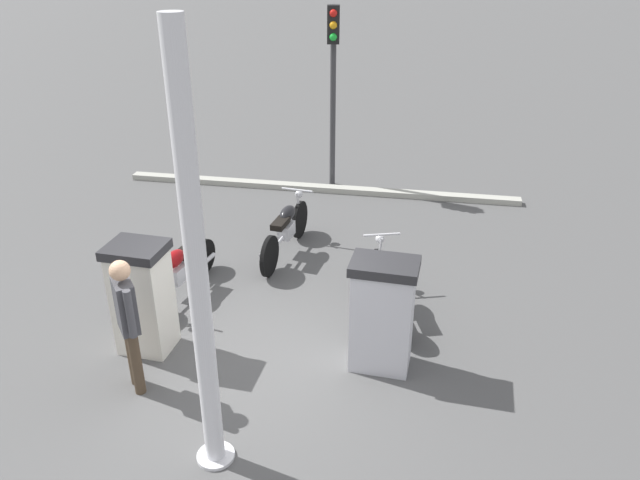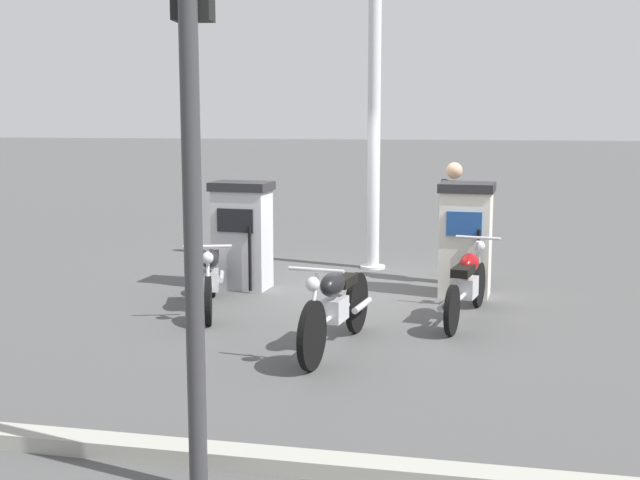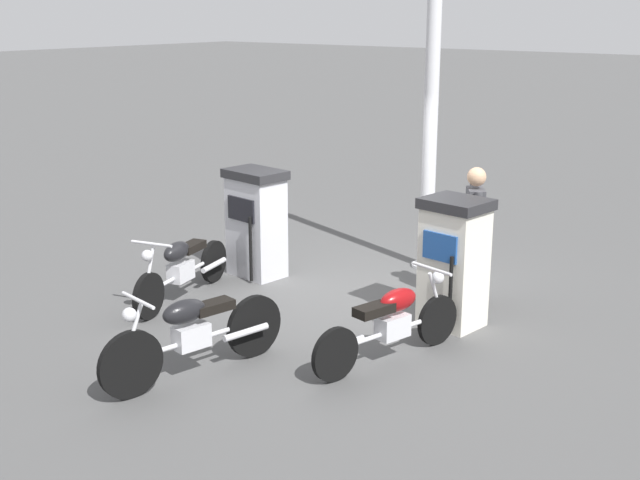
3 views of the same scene
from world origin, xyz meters
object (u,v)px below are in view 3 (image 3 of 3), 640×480
(fuel_pump_near, at_px, (256,222))
(attendant_person, at_px, (474,226))
(motorcycle_near_pump, at_px, (181,267))
(fuel_pump_far, at_px, (454,262))
(motorcycle_extra, at_px, (193,332))
(canopy_support_pole, at_px, (431,118))
(motorcycle_far_pump, at_px, (392,321))

(fuel_pump_near, bearing_deg, attendant_person, 105.64)
(motorcycle_near_pump, height_order, attendant_person, attendant_person)
(motorcycle_near_pump, bearing_deg, attendant_person, 126.00)
(motorcycle_near_pump, bearing_deg, fuel_pump_far, 113.19)
(motorcycle_extra, height_order, canopy_support_pole, canopy_support_pole)
(attendant_person, distance_m, canopy_support_pole, 1.95)
(fuel_pump_far, relative_size, motorcycle_far_pump, 0.76)
(fuel_pump_far, xyz_separation_m, canopy_support_pole, (-1.79, -1.41, 1.37))
(fuel_pump_near, bearing_deg, fuel_pump_far, 90.00)
(canopy_support_pole, bearing_deg, fuel_pump_far, 38.26)
(fuel_pump_far, xyz_separation_m, motorcycle_far_pump, (1.31, 0.00, -0.32))
(canopy_support_pole, bearing_deg, attendant_person, 51.67)
(fuel_pump_near, distance_m, motorcycle_far_pump, 3.36)
(fuel_pump_far, distance_m, attendant_person, 0.86)
(fuel_pump_near, bearing_deg, motorcycle_near_pump, -3.00)
(motorcycle_extra, bearing_deg, motorcycle_near_pump, -130.29)
(attendant_person, height_order, canopy_support_pole, canopy_support_pole)
(fuel_pump_far, height_order, motorcycle_near_pump, fuel_pump_far)
(fuel_pump_near, distance_m, motorcycle_extra, 3.34)
(fuel_pump_far, relative_size, canopy_support_pole, 0.34)
(motorcycle_near_pump, bearing_deg, fuel_pump_near, 177.00)
(motorcycle_near_pump, bearing_deg, motorcycle_extra, 49.71)
(motorcycle_near_pump, distance_m, motorcycle_extra, 2.34)
(canopy_support_pole, bearing_deg, motorcycle_far_pump, 24.53)
(fuel_pump_far, xyz_separation_m, motorcycle_near_pump, (1.35, -3.14, -0.33))
(fuel_pump_far, distance_m, motorcycle_near_pump, 3.44)
(fuel_pump_near, bearing_deg, motorcycle_far_pump, 66.87)
(motorcycle_near_pump, distance_m, motorcycle_far_pump, 3.15)
(fuel_pump_far, bearing_deg, motorcycle_extra, -25.45)
(motorcycle_far_pump, distance_m, motorcycle_extra, 2.06)
(fuel_pump_far, relative_size, motorcycle_near_pump, 0.74)
(canopy_support_pole, bearing_deg, fuel_pump_near, -42.79)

